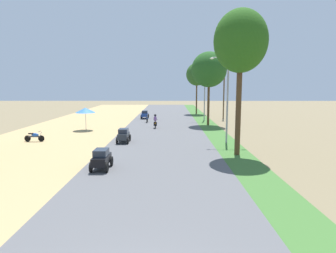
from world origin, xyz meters
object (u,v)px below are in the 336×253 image
(vendor_umbrella, at_px, (85,110))
(streetlamp_mid, at_px, (205,87))
(median_tree_third, at_px, (197,74))
(car_hatchback_black, at_px, (101,158))
(utility_pole_near, at_px, (224,88))
(motorbike_ahead_third, at_px, (147,119))
(streetlamp_near, at_px, (228,93))
(car_sedan_blue, at_px, (145,114))
(parked_motorbike_fourth, at_px, (35,136))
(median_tree_nearest, at_px, (241,42))
(motorbike_ahead_second, at_px, (155,121))
(car_hatchback_charcoal, at_px, (124,135))
(median_tree_second, at_px, (209,70))

(vendor_umbrella, bearing_deg, streetlamp_mid, 33.20)
(median_tree_third, relative_size, car_hatchback_black, 4.40)
(utility_pole_near, distance_m, motorbike_ahead_third, 13.00)
(streetlamp_near, xyz_separation_m, car_sedan_blue, (-8.71, 18.87, -3.66))
(parked_motorbike_fourth, bearing_deg, median_tree_nearest, -16.12)
(median_tree_nearest, relative_size, motorbike_ahead_second, 5.72)
(car_hatchback_black, xyz_separation_m, motorbike_ahead_second, (2.42, 17.22, 0.11))
(median_tree_nearest, xyz_separation_m, car_hatchback_charcoal, (-9.00, 4.48, -7.33))
(median_tree_second, distance_m, car_sedan_blue, 12.72)
(motorbike_ahead_second, height_order, motorbike_ahead_third, motorbike_ahead_second)
(car_sedan_blue, bearing_deg, vendor_umbrella, -116.50)
(parked_motorbike_fourth, bearing_deg, car_hatchback_charcoal, -3.25)
(streetlamp_near, distance_m, car_hatchback_black, 12.82)
(car_sedan_blue, bearing_deg, utility_pole_near, 2.40)
(car_hatchback_charcoal, xyz_separation_m, motorbike_ahead_second, (2.38, 8.82, 0.11))
(utility_pole_near, relative_size, car_hatchback_black, 4.51)
(parked_motorbike_fourth, distance_m, streetlamp_near, 17.57)
(car_hatchback_black, bearing_deg, median_tree_second, 65.95)
(median_tree_third, relative_size, utility_pole_near, 0.97)
(median_tree_second, bearing_deg, car_hatchback_black, -114.05)
(median_tree_nearest, bearing_deg, motorbike_ahead_second, 116.46)
(parked_motorbike_fourth, height_order, streetlamp_near, streetlamp_near)
(vendor_umbrella, height_order, car_sedan_blue, vendor_umbrella)
(median_tree_second, relative_size, streetlamp_mid, 1.09)
(streetlamp_near, xyz_separation_m, motorbike_ahead_third, (-8.02, 14.28, -3.83))
(car_sedan_blue, xyz_separation_m, motorbike_ahead_second, (2.05, -9.92, 0.11))
(car_sedan_blue, bearing_deg, motorbike_ahead_third, -81.44)
(median_tree_third, xyz_separation_m, car_sedan_blue, (-8.45, -7.57, -6.16))
(car_hatchback_charcoal, bearing_deg, motorbike_ahead_third, 85.85)
(car_hatchback_black, bearing_deg, motorbike_ahead_third, 87.29)
(median_tree_nearest, bearing_deg, car_hatchback_charcoal, 153.54)
(median_tree_second, relative_size, streetlamp_near, 1.22)
(median_tree_nearest, xyz_separation_m, streetlamp_near, (0.05, 4.35, -3.68))
(motorbike_ahead_third, bearing_deg, median_tree_nearest, -66.82)
(median_tree_second, distance_m, median_tree_third, 14.50)
(vendor_umbrella, xyz_separation_m, median_tree_third, (14.15, 19.01, 4.59))
(median_tree_third, xyz_separation_m, car_hatchback_black, (-8.82, -34.71, -6.15))
(vendor_umbrella, xyz_separation_m, streetlamp_mid, (14.42, 9.43, 2.55))
(motorbike_ahead_second, bearing_deg, median_tree_third, 69.90)
(median_tree_second, height_order, streetlamp_mid, median_tree_second)
(parked_motorbike_fourth, bearing_deg, motorbike_ahead_third, 56.34)
(utility_pole_near, relative_size, car_hatchback_charcoal, 4.51)
(car_sedan_blue, relative_size, motorbike_ahead_third, 1.26)
(median_tree_second, bearing_deg, motorbike_ahead_third, 163.62)
(parked_motorbike_fourth, height_order, motorbike_ahead_third, motorbike_ahead_third)
(streetlamp_near, height_order, utility_pole_near, utility_pole_near)
(median_tree_third, xyz_separation_m, car_hatchback_charcoal, (-8.78, -26.31, -6.15))
(utility_pole_near, bearing_deg, car_sedan_blue, -177.60)
(streetlamp_near, bearing_deg, median_tree_third, 90.58)
(car_sedan_blue, bearing_deg, car_hatchback_charcoal, -91.02)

